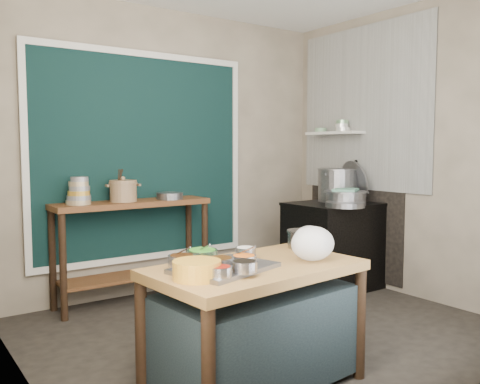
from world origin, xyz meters
TOP-DOWN VIEW (x-y plane):
  - floor at (0.00, 0.00)m, footprint 3.50×3.00m
  - back_wall at (0.00, 1.51)m, footprint 3.50×0.02m
  - left_wall at (-1.76, 0.00)m, footprint 0.02×3.00m
  - right_wall at (1.76, 0.00)m, footprint 0.02×3.00m
  - curtain_panel at (-0.35, 1.47)m, footprint 2.10×0.02m
  - curtain_frame at (-0.35, 1.46)m, footprint 2.22×0.03m
  - tile_panel at (1.74, 0.55)m, footprint 0.02×1.70m
  - soot_patch at (1.74, 0.65)m, footprint 0.01×1.30m
  - wall_shelf at (1.63, 0.85)m, footprint 0.22×0.70m
  - prep_table at (-0.65, -0.75)m, footprint 1.31×0.83m
  - back_counter at (-0.55, 1.28)m, footprint 1.45×0.40m
  - stove_block at (1.35, 0.55)m, footprint 0.90×0.68m
  - stove_top at (1.35, 0.55)m, footprint 0.92×0.69m
  - condiment_tray at (-0.87, -0.76)m, footprint 0.64×0.53m
  - condiment_bowls at (-0.93, -0.75)m, footprint 0.61×0.50m
  - yellow_basin at (-1.10, -0.84)m, footprint 0.28×0.28m
  - saucepan at (-0.08, -0.53)m, footprint 0.30×0.30m
  - plastic_bag_a at (-0.30, -0.86)m, footprint 0.33×0.31m
  - plastic_bag_b at (-0.11, -0.63)m, footprint 0.27×0.25m
  - bowl_stack at (-1.04, 1.26)m, footprint 0.21×0.21m
  - utensil_cup at (-0.67, 1.27)m, footprint 0.17×0.17m
  - ceramic_crock at (-0.64, 1.27)m, footprint 0.32×0.32m
  - wide_bowl at (-0.19, 1.22)m, footprint 0.33×0.33m
  - stock_pot at (1.45, 0.61)m, footprint 0.46×0.46m
  - pot_lid at (1.56, 0.49)m, footprint 0.21×0.45m
  - steamer at (1.30, 0.36)m, footprint 0.56×0.56m
  - green_cloth at (1.30, 0.36)m, footprint 0.35×0.33m
  - shallow_pan at (1.14, 0.22)m, footprint 0.47×0.47m
  - shelf_bowl_stack at (1.63, 0.74)m, footprint 0.15×0.15m
  - shelf_bowl_green at (1.63, 1.07)m, footprint 0.16×0.16m

SIDE VIEW (x-z plane):
  - floor at x=0.00m, z-range -0.02..0.00m
  - prep_table at x=-0.65m, z-range 0.00..0.75m
  - stove_block at x=1.35m, z-range 0.00..0.85m
  - back_counter at x=-0.55m, z-range 0.00..0.95m
  - soot_patch at x=1.74m, z-range 0.05..1.35m
  - condiment_tray at x=-0.87m, z-range 0.75..0.77m
  - yellow_basin at x=-1.10m, z-range 0.75..0.85m
  - condiment_bowls at x=-0.93m, z-range 0.77..0.84m
  - saucepan at x=-0.08m, z-range 0.75..0.87m
  - plastic_bag_b at x=-0.11m, z-range 0.75..0.92m
  - plastic_bag_a at x=-0.30m, z-range 0.75..0.96m
  - stove_top at x=1.35m, z-range 0.85..0.88m
  - shallow_pan at x=1.14m, z-range 0.88..0.93m
  - steamer at x=1.30m, z-range 0.88..1.02m
  - wide_bowl at x=-0.19m, z-range 0.95..1.01m
  - utensil_cup at x=-0.67m, z-range 0.95..1.04m
  - green_cloth at x=1.30m, z-range 1.02..1.04m
  - ceramic_crock at x=-0.64m, z-range 0.95..1.13m
  - stock_pot at x=1.45m, z-range 0.88..1.22m
  - bowl_stack at x=-1.04m, z-range 0.93..1.17m
  - pot_lid at x=1.56m, z-range 0.88..1.31m
  - curtain_panel at x=-0.35m, z-range 0.40..2.30m
  - curtain_frame at x=-0.35m, z-range 0.34..2.36m
  - back_wall at x=0.00m, z-range 0.00..2.80m
  - left_wall at x=-1.76m, z-range 0.00..2.80m
  - right_wall at x=1.76m, z-range 0.00..2.80m
  - wall_shelf at x=1.63m, z-range 1.59..1.61m
  - shelf_bowl_green at x=1.63m, z-range 1.61..1.66m
  - shelf_bowl_stack at x=1.63m, z-range 1.61..1.73m
  - tile_panel at x=1.74m, z-range 1.00..2.70m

